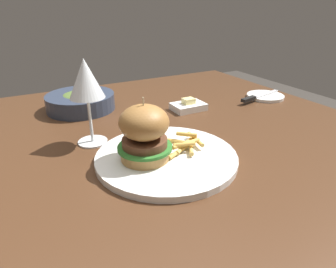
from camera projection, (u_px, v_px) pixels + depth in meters
name	position (u px, v px, depth m)	size (l,w,h in m)	color
dining_table	(123.00, 166.00, 0.76)	(1.30, 0.99, 0.74)	#472B19
main_plate	(166.00, 157.00, 0.62)	(0.29, 0.29, 0.01)	white
burger_sandwich	(143.00, 133.00, 0.58)	(0.11, 0.11, 0.13)	#B78447
fries_pile	(186.00, 144.00, 0.64)	(0.10, 0.09, 0.02)	#E0B251
wine_glass	(86.00, 81.00, 0.64)	(0.08, 0.08, 0.20)	silver
bread_plate	(265.00, 96.00, 1.01)	(0.12, 0.12, 0.01)	white
table_knife	(257.00, 97.00, 0.98)	(0.19, 0.05, 0.01)	silver
butter_dish	(188.00, 106.00, 0.90)	(0.10, 0.07, 0.04)	white
soup_bowl	(81.00, 101.00, 0.90)	(0.20, 0.20, 0.05)	#2D384C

